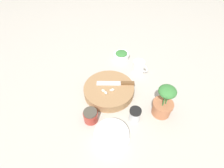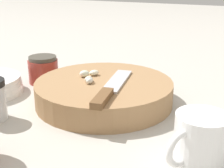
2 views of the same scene
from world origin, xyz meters
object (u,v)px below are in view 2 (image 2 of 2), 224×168
Objects in this scene: cutting_board at (104,92)px; chef_knife at (111,89)px; garlic_cloves at (88,75)px; coffee_mug at (199,141)px; honey_jar at (43,70)px.

chef_knife is at bearing 130.48° from cutting_board.
garlic_cloves is (0.04, -0.00, 0.03)m from cutting_board.
garlic_cloves is 0.75× the size of coffee_mug.
garlic_cloves is 0.18m from honey_jar.
cutting_board is 1.32× the size of chef_knife.
chef_knife reaches higher than cutting_board.
coffee_mug is 0.49m from honey_jar.
garlic_cloves is at bearing 163.04° from honey_jar.
cutting_board is at bearing 119.33° from chef_knife.
cutting_board is 3.90× the size of honey_jar.
honey_jar reaches higher than cutting_board.
honey_jar is (0.45, -0.21, -0.01)m from coffee_mug.
honey_jar is at bearing -24.85° from coffee_mug.
honey_jar is at bearing -14.01° from cutting_board.
chef_knife is at bearing -28.52° from coffee_mug.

